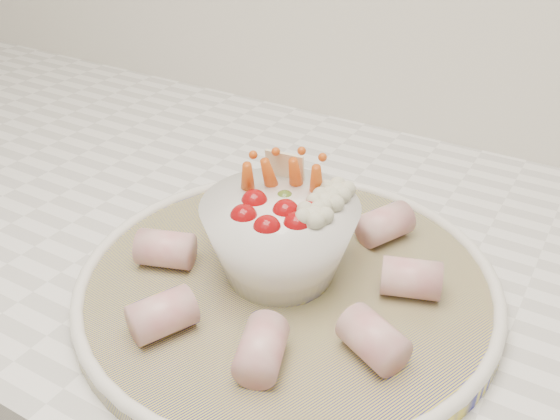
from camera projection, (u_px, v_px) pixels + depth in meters
The scene contains 3 objects.
serving_platter at pixel (288, 282), 0.58m from camera, with size 0.50×0.50×0.02m.
veggie_bowl at pixel (281, 236), 0.56m from camera, with size 0.14×0.14×0.11m.
cured_meat_rolls at pixel (287, 263), 0.56m from camera, with size 0.28×0.29×0.03m.
Camera 1 is at (0.26, 0.97, 1.29)m, focal length 40.00 mm.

